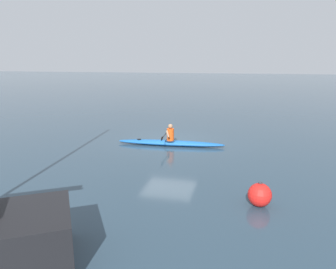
% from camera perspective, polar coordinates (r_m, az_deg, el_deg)
% --- Properties ---
extents(ground_plane, '(160.00, 160.00, 0.00)m').
position_cam_1_polar(ground_plane, '(15.59, 0.19, -1.17)').
color(ground_plane, '#283D4C').
extents(kayak, '(5.01, 0.91, 0.24)m').
position_cam_1_polar(kayak, '(14.75, 0.46, -1.52)').
color(kayak, '#1959A5').
rests_on(kayak, ground).
extents(kayaker, '(0.47, 2.49, 0.77)m').
position_cam_1_polar(kayaker, '(14.64, 0.35, 0.20)').
color(kayaker, '#E04C14').
rests_on(kayaker, kayak).
extents(mooring_buoy_white_far, '(0.64, 0.64, 0.69)m').
position_cam_1_polar(mooring_buoy_white_far, '(9.10, 16.10, -10.34)').
color(mooring_buoy_white_far, red).
rests_on(mooring_buoy_white_far, ground).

